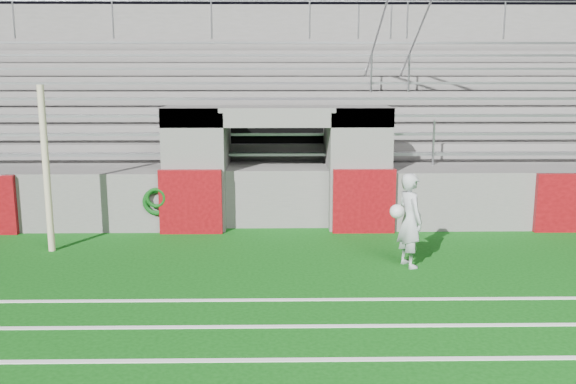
{
  "coord_description": "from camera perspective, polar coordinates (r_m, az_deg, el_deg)",
  "views": [
    {
      "loc": [
        0.0,
        -10.08,
        3.42
      ],
      "look_at": [
        0.2,
        1.8,
        1.1
      ],
      "focal_mm": 40.0,
      "sensor_mm": 36.0,
      "label": 1
    }
  ],
  "objects": [
    {
      "name": "goalkeeper_with_ball",
      "position": [
        11.26,
        10.74,
        -2.45
      ],
      "size": [
        0.66,
        0.7,
        1.65
      ],
      "color": "#AAAEB4",
      "rests_on": "ground"
    },
    {
      "name": "ground",
      "position": [
        10.65,
        -0.92,
        -7.7
      ],
      "size": [
        90.0,
        90.0,
        0.0
      ],
      "primitive_type": "plane",
      "color": "#0C480E",
      "rests_on": "ground"
    },
    {
      "name": "hose_coil",
      "position": [
        13.53,
        -11.62,
        -0.76
      ],
      "size": [
        0.58,
        0.15,
        0.6
      ],
      "color": "#0D4512",
      "rests_on": "ground"
    },
    {
      "name": "field_post",
      "position": [
        12.68,
        -20.69,
        1.87
      ],
      "size": [
        0.13,
        0.13,
        3.11
      ],
      "primitive_type": "cylinder",
      "color": "beige",
      "rests_on": "ground"
    },
    {
      "name": "stadium_structure",
      "position": [
        18.15,
        -0.96,
        4.96
      ],
      "size": [
        26.0,
        8.48,
        5.42
      ],
      "color": "#5E5B59",
      "rests_on": "ground"
    }
  ]
}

